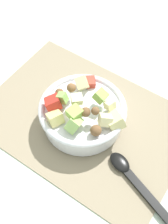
# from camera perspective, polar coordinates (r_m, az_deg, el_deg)

# --- Properties ---
(ground_plane) EXTENTS (2.40, 2.40, 0.00)m
(ground_plane) POSITION_cam_1_polar(r_m,az_deg,el_deg) (0.79, 0.06, -1.63)
(ground_plane) COLOR silver
(placemat) EXTENTS (0.51, 0.36, 0.01)m
(placemat) POSITION_cam_1_polar(r_m,az_deg,el_deg) (0.78, 0.06, -1.51)
(placemat) COLOR gray
(placemat) RESTS_ON ground_plane
(salad_bowl) EXTENTS (0.22, 0.21, 0.11)m
(salad_bowl) POSITION_cam_1_polar(r_m,az_deg,el_deg) (0.74, -0.01, -0.33)
(salad_bowl) COLOR white
(salad_bowl) RESTS_ON placemat
(serving_spoon) EXTENTS (0.23, 0.10, 0.01)m
(serving_spoon) POSITION_cam_1_polar(r_m,az_deg,el_deg) (0.71, 9.23, -12.20)
(serving_spoon) COLOR black
(serving_spoon) RESTS_ON placemat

